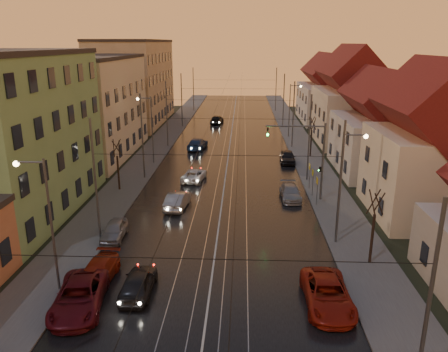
# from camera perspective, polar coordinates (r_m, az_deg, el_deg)

# --- Properties ---
(ground) EXTENTS (160.00, 160.00, 0.00)m
(ground) POSITION_cam_1_polar(r_m,az_deg,el_deg) (24.44, -2.27, -17.68)
(ground) COLOR black
(ground) RESTS_ON ground
(road) EXTENTS (16.00, 120.00, 0.04)m
(road) POSITION_cam_1_polar(r_m,az_deg,el_deg) (61.63, 0.75, 4.02)
(road) COLOR black
(road) RESTS_ON ground
(sidewalk_left) EXTENTS (4.00, 120.00, 0.15)m
(sidewalk_left) POSITION_cam_1_polar(r_m,az_deg,el_deg) (62.71, -8.44, 4.11)
(sidewalk_left) COLOR #4C4C4C
(sidewalk_left) RESTS_ON ground
(sidewalk_right) EXTENTS (4.00, 120.00, 0.15)m
(sidewalk_right) POSITION_cam_1_polar(r_m,az_deg,el_deg) (62.13, 10.03, 3.92)
(sidewalk_right) COLOR #4C4C4C
(sidewalk_right) RESTS_ON ground
(tram_rail_0) EXTENTS (0.06, 120.00, 0.03)m
(tram_rail_0) POSITION_cam_1_polar(r_m,az_deg,el_deg) (61.72, -1.29, 4.07)
(tram_rail_0) COLOR gray
(tram_rail_0) RESTS_ON road
(tram_rail_1) EXTENTS (0.06, 120.00, 0.03)m
(tram_rail_1) POSITION_cam_1_polar(r_m,az_deg,el_deg) (61.65, 0.04, 4.06)
(tram_rail_1) COLOR gray
(tram_rail_1) RESTS_ON road
(tram_rail_2) EXTENTS (0.06, 120.00, 0.03)m
(tram_rail_2) POSITION_cam_1_polar(r_m,az_deg,el_deg) (61.60, 1.47, 4.04)
(tram_rail_2) COLOR gray
(tram_rail_2) RESTS_ON road
(tram_rail_3) EXTENTS (0.06, 120.00, 0.03)m
(tram_rail_3) POSITION_cam_1_polar(r_m,az_deg,el_deg) (61.59, 2.80, 4.03)
(tram_rail_3) COLOR gray
(tram_rail_3) RESTS_ON road
(apartment_left_1) EXTENTS (10.00, 18.00, 13.00)m
(apartment_left_1) POSITION_cam_1_polar(r_m,az_deg,el_deg) (39.80, -26.66, 4.49)
(apartment_left_1) COLOR #69965F
(apartment_left_1) RESTS_ON ground
(apartment_left_2) EXTENTS (10.00, 20.00, 12.00)m
(apartment_left_2) POSITION_cam_1_polar(r_m,az_deg,el_deg) (57.90, -17.20, 8.44)
(apartment_left_2) COLOR beige
(apartment_left_2) RESTS_ON ground
(apartment_left_3) EXTENTS (10.00, 24.00, 14.00)m
(apartment_left_3) POSITION_cam_1_polar(r_m,az_deg,el_deg) (80.66, -11.61, 11.80)
(apartment_left_3) COLOR tan
(apartment_left_3) RESTS_ON ground
(house_right_1) EXTENTS (8.67, 10.20, 10.80)m
(house_right_1) POSITION_cam_1_polar(r_m,az_deg,el_deg) (39.10, 25.33, 2.88)
(house_right_1) COLOR beige
(house_right_1) RESTS_ON ground
(house_right_2) EXTENTS (9.18, 12.24, 9.20)m
(house_right_2) POSITION_cam_1_polar(r_m,az_deg,el_deg) (51.21, 19.81, 5.61)
(house_right_2) COLOR beige
(house_right_2) RESTS_ON ground
(house_right_3) EXTENTS (9.18, 14.28, 11.50)m
(house_right_3) POSITION_cam_1_polar(r_m,az_deg,el_deg) (65.33, 16.14, 9.26)
(house_right_3) COLOR beige
(house_right_3) RESTS_ON ground
(house_right_4) EXTENTS (9.18, 16.32, 10.00)m
(house_right_4) POSITION_cam_1_polar(r_m,az_deg,el_deg) (82.90, 13.26, 10.47)
(house_right_4) COLOR beige
(house_right_4) RESTS_ON ground
(catenary_pole_r_0) EXTENTS (0.16, 0.16, 9.00)m
(catenary_pole_r_0) POSITION_cam_1_polar(r_m,az_deg,el_deg) (18.21, 25.03, -15.91)
(catenary_pole_r_0) COLOR #595B60
(catenary_pole_r_0) RESTS_ON ground
(catenary_pole_l_1) EXTENTS (0.16, 0.16, 9.00)m
(catenary_pole_l_1) POSITION_cam_1_polar(r_m,az_deg,el_deg) (32.22, -16.45, -0.67)
(catenary_pole_l_1) COLOR #595B60
(catenary_pole_l_1) RESTS_ON ground
(catenary_pole_r_1) EXTENTS (0.16, 0.16, 9.00)m
(catenary_pole_r_1) POSITION_cam_1_polar(r_m,az_deg,el_deg) (31.25, 14.94, -1.09)
(catenary_pole_r_1) COLOR #595B60
(catenary_pole_r_1) RESTS_ON ground
(catenary_pole_l_2) EXTENTS (0.16, 0.16, 9.00)m
(catenary_pole_l_2) POSITION_cam_1_polar(r_m,az_deg,el_deg) (46.19, -10.61, 4.99)
(catenary_pole_l_2) COLOR #595B60
(catenary_pole_l_2) RESTS_ON ground
(catenary_pole_r_2) EXTENTS (0.16, 0.16, 9.00)m
(catenary_pole_r_2) POSITION_cam_1_polar(r_m,az_deg,el_deg) (45.52, 11.07, 4.79)
(catenary_pole_r_2) COLOR #595B60
(catenary_pole_r_2) RESTS_ON ground
(catenary_pole_l_3) EXTENTS (0.16, 0.16, 9.00)m
(catenary_pole_l_3) POSITION_cam_1_polar(r_m,az_deg,el_deg) (60.65, -7.49, 7.98)
(catenary_pole_l_3) COLOR #595B60
(catenary_pole_l_3) RESTS_ON ground
(catenary_pole_r_3) EXTENTS (0.16, 0.16, 9.00)m
(catenary_pole_r_3) POSITION_cam_1_polar(r_m,az_deg,el_deg) (60.14, 9.04, 7.84)
(catenary_pole_r_3) COLOR #595B60
(catenary_pole_r_3) RESTS_ON ground
(catenary_pole_l_4) EXTENTS (0.16, 0.16, 9.00)m
(catenary_pole_l_4) POSITION_cam_1_polar(r_m,az_deg,el_deg) (75.33, -5.55, 9.79)
(catenary_pole_l_4) COLOR #595B60
(catenary_pole_l_4) RESTS_ON ground
(catenary_pole_r_4) EXTENTS (0.16, 0.16, 9.00)m
(catenary_pole_r_4) POSITION_cam_1_polar(r_m,az_deg,el_deg) (74.92, 7.79, 9.68)
(catenary_pole_r_4) COLOR #595B60
(catenary_pole_r_4) RESTS_ON ground
(catenary_pole_l_5) EXTENTS (0.16, 0.16, 9.00)m
(catenary_pole_l_5) POSITION_cam_1_polar(r_m,az_deg,el_deg) (93.07, -4.02, 11.21)
(catenary_pole_l_5) COLOR #595B60
(catenary_pole_l_5) RESTS_ON ground
(catenary_pole_r_5) EXTENTS (0.16, 0.16, 9.00)m
(catenary_pole_r_5) POSITION_cam_1_polar(r_m,az_deg,el_deg) (92.74, 6.81, 11.11)
(catenary_pole_r_5) COLOR #595B60
(catenary_pole_r_5) RESTS_ON ground
(street_lamp_0) EXTENTS (1.75, 0.32, 8.00)m
(street_lamp_0) POSITION_cam_1_polar(r_m,az_deg,el_deg) (26.17, -22.38, -4.50)
(street_lamp_0) COLOR #595B60
(street_lamp_0) RESTS_ON ground
(street_lamp_1) EXTENTS (1.75, 0.32, 8.00)m
(street_lamp_1) POSITION_cam_1_polar(r_m,az_deg,el_deg) (32.18, 15.51, 0.11)
(street_lamp_1) COLOR #595B60
(street_lamp_1) RESTS_ON ground
(street_lamp_2) EXTENTS (1.75, 0.32, 8.00)m
(street_lamp_2) POSITION_cam_1_polar(r_m,az_deg,el_deg) (51.98, -9.73, 6.80)
(street_lamp_2) COLOR #595B60
(street_lamp_2) RESTS_ON ground
(street_lamp_3) EXTENTS (1.75, 0.32, 8.00)m
(street_lamp_3) POSITION_cam_1_polar(r_m,az_deg,el_deg) (67.03, 8.83, 9.11)
(street_lamp_3) COLOR #595B60
(street_lamp_3) RESTS_ON ground
(traffic_light_mast) EXTENTS (5.30, 0.32, 7.20)m
(traffic_light_mast) POSITION_cam_1_polar(r_m,az_deg,el_deg) (39.62, 11.43, 3.10)
(traffic_light_mast) COLOR #595B60
(traffic_light_mast) RESTS_ON ground
(bare_tree_0) EXTENTS (1.09, 1.09, 5.11)m
(bare_tree_0) POSITION_cam_1_polar(r_m,az_deg,el_deg) (43.31, -13.69, 1.25)
(bare_tree_0) COLOR black
(bare_tree_0) RESTS_ON ground
(bare_tree_1) EXTENTS (1.09, 1.09, 5.11)m
(bare_tree_1) POSITION_cam_1_polar(r_m,az_deg,el_deg) (29.63, 18.89, -6.62)
(bare_tree_1) COLOR black
(bare_tree_1) RESTS_ON ground
(bare_tree_2) EXTENTS (1.09, 1.09, 5.11)m
(bare_tree_2) POSITION_cam_1_polar(r_m,az_deg,el_deg) (55.88, 11.33, 4.91)
(bare_tree_2) COLOR black
(bare_tree_2) RESTS_ON ground
(driving_car_0) EXTENTS (1.69, 4.19, 1.42)m
(driving_car_0) POSITION_cam_1_polar(r_m,az_deg,el_deg) (26.27, -11.14, -13.49)
(driving_car_0) COLOR black
(driving_car_0) RESTS_ON ground
(driving_car_1) EXTENTS (1.97, 4.50, 1.44)m
(driving_car_1) POSITION_cam_1_polar(r_m,az_deg,el_deg) (38.39, -6.08, -3.16)
(driving_car_1) COLOR #929397
(driving_car_1) RESTS_ON ground
(driving_car_2) EXTENTS (2.61, 4.64, 1.22)m
(driving_car_2) POSITION_cam_1_polar(r_m,az_deg,el_deg) (45.83, -3.93, 0.13)
(driving_car_2) COLOR white
(driving_car_2) RESTS_ON ground
(driving_car_3) EXTENTS (2.70, 5.36, 1.49)m
(driving_car_3) POSITION_cam_1_polar(r_m,az_deg,el_deg) (59.56, -3.49, 4.25)
(driving_car_3) COLOR navy
(driving_car_3) RESTS_ON ground
(driving_car_4) EXTENTS (2.45, 4.79, 1.56)m
(driving_car_4) POSITION_cam_1_polar(r_m,az_deg,el_deg) (78.28, -0.94, 7.39)
(driving_car_4) COLOR black
(driving_car_4) RESTS_ON ground
(parked_left_1) EXTENTS (3.20, 5.70, 1.50)m
(parked_left_1) POSITION_cam_1_polar(r_m,az_deg,el_deg) (25.73, -18.39, -14.70)
(parked_left_1) COLOR #530E16
(parked_left_1) RESTS_ON ground
(parked_left_2) EXTENTS (1.97, 4.49, 1.28)m
(parked_left_2) POSITION_cam_1_polar(r_m,az_deg,el_deg) (27.99, -16.17, -12.01)
(parked_left_2) COLOR maroon
(parked_left_2) RESTS_ON ground
(parked_left_3) EXTENTS (1.61, 3.78, 1.27)m
(parked_left_3) POSITION_cam_1_polar(r_m,az_deg,el_deg) (33.47, -14.14, -6.88)
(parked_left_3) COLOR gray
(parked_left_3) RESTS_ON ground
(parked_right_0) EXTENTS (2.48, 5.32, 1.47)m
(parked_right_0) POSITION_cam_1_polar(r_m,az_deg,el_deg) (25.37, 13.35, -14.77)
(parked_right_0) COLOR maroon
(parked_right_0) RESTS_ON ground
(parked_right_1) EXTENTS (1.86, 4.35, 1.25)m
(parked_right_1) POSITION_cam_1_polar(r_m,az_deg,el_deg) (40.84, 8.67, -2.15)
(parked_right_1) COLOR #939398
(parked_right_1) RESTS_ON ground
(parked_right_2) EXTENTS (1.85, 4.33, 1.46)m
(parked_right_2) POSITION_cam_1_polar(r_m,az_deg,el_deg) (53.08, 8.29, 2.49)
(parked_right_2) COLOR black
(parked_right_2) RESTS_ON ground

